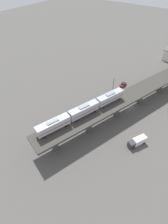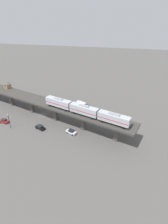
{
  "view_description": "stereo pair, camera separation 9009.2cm",
  "coord_description": "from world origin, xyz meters",
  "px_view_note": "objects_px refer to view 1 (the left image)",
  "views": [
    {
      "loc": [
        18.74,
        -60.83,
        52.62
      ],
      "look_at": [
        -8.84,
        -23.12,
        9.51
      ],
      "focal_mm": 28.0,
      "sensor_mm": 36.0,
      "label": 1
    },
    {
      "loc": [
        -67.59,
        -36.6,
        43.8
      ],
      "look_at": [
        -8.84,
        -23.12,
        9.51
      ],
      "focal_mm": 28.0,
      "sensor_mm": 36.0,
      "label": 2
    }
  ],
  "objects_px": {
    "street_car_white": "(86,118)",
    "street_car_black": "(103,101)",
    "subway_train": "(84,110)",
    "street_car_red": "(123,84)",
    "delivery_truck": "(137,141)",
    "street_lamp": "(114,82)"
  },
  "relations": [
    {
      "from": "subway_train",
      "to": "street_lamp",
      "type": "xyz_separation_m",
      "value": [
        -4.64,
        31.73,
        -6.45
      ]
    },
    {
      "from": "street_car_black",
      "to": "street_car_white",
      "type": "bearing_deg",
      "value": -90.44
    },
    {
      "from": "street_car_red",
      "to": "street_car_black",
      "type": "height_order",
      "value": "same"
    },
    {
      "from": "street_car_white",
      "to": "street_car_black",
      "type": "xyz_separation_m",
      "value": [
        0.11,
        13.93,
        0.0
      ]
    },
    {
      "from": "street_car_black",
      "to": "street_lamp",
      "type": "xyz_separation_m",
      "value": [
        -2.15,
        12.93,
        3.17
      ]
    },
    {
      "from": "subway_train",
      "to": "street_car_red",
      "type": "distance_m",
      "value": 38.44
    },
    {
      "from": "delivery_truck",
      "to": "street_lamp",
      "type": "height_order",
      "value": "street_lamp"
    },
    {
      "from": "street_car_red",
      "to": "street_lamp",
      "type": "bearing_deg",
      "value": -119.92
    },
    {
      "from": "street_car_red",
      "to": "street_car_white",
      "type": "bearing_deg",
      "value": -91.95
    },
    {
      "from": "street_car_red",
      "to": "delivery_truck",
      "type": "distance_m",
      "value": 38.29
    },
    {
      "from": "street_car_red",
      "to": "street_car_black",
      "type": "relative_size",
      "value": 0.95
    },
    {
      "from": "street_car_red",
      "to": "street_lamp",
      "type": "height_order",
      "value": "street_lamp"
    },
    {
      "from": "street_car_black",
      "to": "delivery_truck",
      "type": "distance_m",
      "value": 26.16
    },
    {
      "from": "street_lamp",
      "to": "delivery_truck",
      "type": "bearing_deg",
      "value": -46.74
    },
    {
      "from": "street_lamp",
      "to": "street_car_black",
      "type": "bearing_deg",
      "value": -80.58
    },
    {
      "from": "street_car_black",
      "to": "street_lamp",
      "type": "height_order",
      "value": "street_lamp"
    },
    {
      "from": "street_car_red",
      "to": "street_car_black",
      "type": "distance_m",
      "value": 18.41
    },
    {
      "from": "street_car_red",
      "to": "delivery_truck",
      "type": "bearing_deg",
      "value": -55.79
    },
    {
      "from": "subway_train",
      "to": "street_car_red",
      "type": "bearing_deg",
      "value": 92.31
    },
    {
      "from": "street_car_red",
      "to": "subway_train",
      "type": "bearing_deg",
      "value": -87.69
    },
    {
      "from": "delivery_truck",
      "to": "subway_train",
      "type": "bearing_deg",
      "value": -164.58
    },
    {
      "from": "delivery_truck",
      "to": "street_car_black",
      "type": "bearing_deg",
      "value": 149.47
    }
  ]
}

